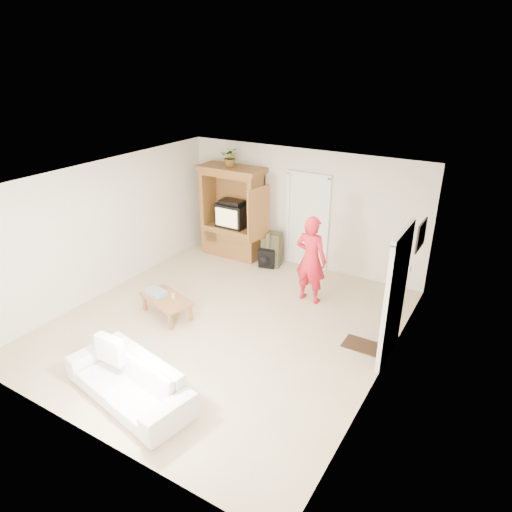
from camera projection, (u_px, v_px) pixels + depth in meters
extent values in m
plane|color=tan|center=(226.00, 324.00, 8.09)|extent=(6.00, 6.00, 0.00)
plane|color=white|center=(221.00, 180.00, 7.03)|extent=(6.00, 6.00, 0.00)
plane|color=silver|center=(302.00, 209.00, 9.91)|extent=(5.50, 0.00, 5.50)
plane|color=silver|center=(74.00, 349.00, 5.21)|extent=(5.50, 0.00, 5.50)
plane|color=silver|center=(107.00, 227.00, 8.85)|extent=(0.00, 6.00, 6.00)
plane|color=silver|center=(388.00, 299.00, 6.27)|extent=(0.00, 6.00, 6.00)
cube|color=brown|center=(233.00, 240.00, 10.78)|extent=(1.40, 0.60, 0.70)
cube|color=brown|center=(209.00, 197.00, 10.70)|extent=(0.10, 0.60, 1.20)
cube|color=brown|center=(256.00, 206.00, 10.09)|extent=(0.10, 0.60, 1.20)
cube|color=brown|center=(238.00, 199.00, 10.60)|extent=(1.40, 0.06, 1.20)
cube|color=brown|center=(231.00, 173.00, 10.13)|extent=(1.40, 0.60, 0.10)
cube|color=brown|center=(231.00, 169.00, 10.09)|extent=(1.52, 0.68, 0.10)
cube|color=brown|center=(258.00, 214.00, 9.56)|extent=(0.16, 0.67, 1.15)
cube|color=black|center=(233.00, 215.00, 10.55)|extent=(0.70, 0.52, 0.55)
cube|color=tan|center=(226.00, 218.00, 10.33)|extent=(0.58, 0.02, 0.42)
cube|color=black|center=(232.00, 202.00, 10.39)|extent=(0.55, 0.35, 0.08)
cube|color=#9F6737|center=(226.00, 240.00, 10.51)|extent=(1.19, 0.03, 0.25)
cube|color=white|center=(307.00, 222.00, 9.93)|extent=(0.85, 0.05, 2.04)
cube|color=black|center=(395.00, 298.00, 6.87)|extent=(0.05, 0.90, 2.04)
cube|color=black|center=(421.00, 235.00, 7.65)|extent=(0.03, 0.60, 0.48)
cube|color=#382316|center=(362.00, 345.00, 7.48)|extent=(0.60, 0.40, 0.02)
imported|color=#4C7238|center=(230.00, 157.00, 9.96)|extent=(0.50, 0.47, 0.43)
imported|color=red|center=(311.00, 260.00, 8.54)|extent=(0.65, 0.45, 1.71)
imported|color=white|center=(128.00, 381.00, 6.23)|extent=(2.13, 1.15, 0.59)
cube|color=#9F6737|center=(166.00, 299.00, 8.20)|extent=(1.11, 0.81, 0.05)
cube|color=#9F6737|center=(145.00, 303.00, 8.44)|extent=(0.07, 0.07, 0.32)
cube|color=#9F6737|center=(164.00, 296.00, 8.70)|extent=(0.07, 0.07, 0.32)
cube|color=#9F6737|center=(170.00, 322.00, 7.86)|extent=(0.07, 0.07, 0.32)
cube|color=#9F6737|center=(190.00, 313.00, 8.11)|extent=(0.07, 0.07, 0.32)
cube|color=#D04559|center=(155.00, 292.00, 8.30)|extent=(0.42, 0.34, 0.08)
cylinder|color=tan|center=(173.00, 296.00, 8.14)|extent=(0.08, 0.08, 0.10)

